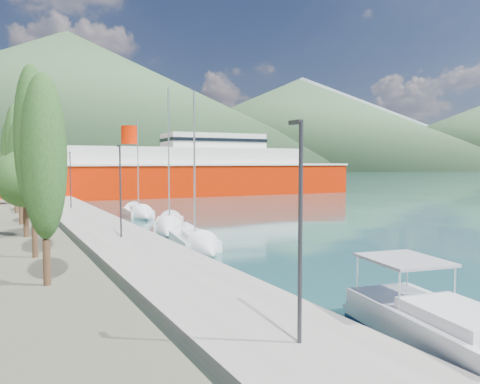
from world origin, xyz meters
TOP-DOWN VIEW (x-y plane):
  - ground at (0.00, 120.00)m, footprint 1400.00×1400.00m
  - quay at (-9.00, 26.00)m, footprint 5.00×88.00m
  - hills_far at (138.59, 618.73)m, footprint 1480.00×900.00m
  - hills_near at (98.04, 372.50)m, footprint 1010.00×520.00m
  - tree_row at (-14.47, 32.89)m, footprint 3.94×63.60m
  - lamp_posts at (-9.00, 14.51)m, footprint 0.15×43.60m
  - motor_cruiser at (-4.93, -9.15)m, footprint 4.16×9.23m
  - sailboat_near at (-4.62, 10.69)m, footprint 3.54×8.19m
  - sailboat_mid at (-3.76, 19.40)m, footprint 5.41×9.22m
  - sailboat_far at (-2.95, 30.30)m, footprint 3.02×7.74m
  - ferry at (12.52, 59.98)m, footprint 62.78×16.06m

SIDE VIEW (x-z plane):
  - ground at x=0.00m, z-range 0.00..0.00m
  - sailboat_near at x=-4.62m, z-range -5.39..6.00m
  - sailboat_mid at x=-3.76m, z-range -6.15..6.77m
  - sailboat_far at x=-2.95m, z-range -5.25..5.88m
  - quay at x=-9.00m, z-range 0.00..0.80m
  - motor_cruiser at x=-4.93m, z-range -1.10..2.18m
  - ferry at x=12.52m, z-range -2.42..9.94m
  - lamp_posts at x=-9.00m, z-range 1.05..7.11m
  - tree_row at x=-14.47m, z-range 0.38..11.39m
  - hills_near at x=98.04m, z-range -8.32..106.68m
  - hills_far at x=138.59m, z-range -12.61..167.39m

